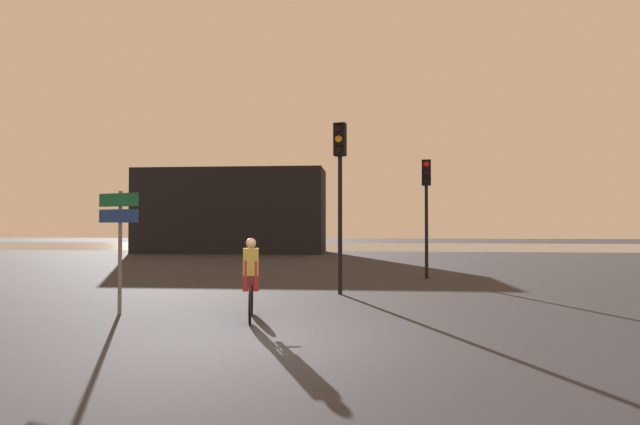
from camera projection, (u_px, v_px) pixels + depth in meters
ground_plane at (262, 343)px, 7.91m from camera, size 120.00×120.00×0.00m
water_strip at (343, 246)px, 42.88m from camera, size 80.00×16.00×0.01m
distant_building at (231, 211)px, 33.59m from camera, size 12.48×4.00×5.59m
traffic_light_far_right at (426, 196)px, 17.44m from camera, size 0.34×0.36×4.16m
traffic_light_center at (340, 175)px, 13.59m from camera, size 0.37×0.38×4.66m
direction_sign_post at (119, 229)px, 10.52m from camera, size 1.04×0.41×2.60m
cyclist at (251, 278)px, 9.87m from camera, size 0.50×1.69×1.62m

